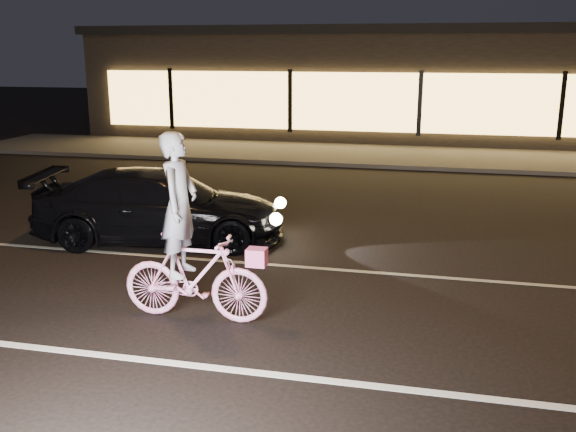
# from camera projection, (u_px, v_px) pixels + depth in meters

# --- Properties ---
(ground) EXTENTS (90.00, 90.00, 0.00)m
(ground) POSITION_uv_depth(u_px,v_px,m) (379.00, 326.00, 8.09)
(ground) COLOR black
(ground) RESTS_ON ground
(lane_stripe_near) EXTENTS (60.00, 0.12, 0.01)m
(lane_stripe_near) POSITION_uv_depth(u_px,v_px,m) (366.00, 385.00, 6.67)
(lane_stripe_near) COLOR silver
(lane_stripe_near) RESTS_ON ground
(lane_stripe_far) EXTENTS (60.00, 0.10, 0.01)m
(lane_stripe_far) POSITION_uv_depth(u_px,v_px,m) (390.00, 274.00, 9.97)
(lane_stripe_far) COLOR gray
(lane_stripe_far) RESTS_ON ground
(sidewalk) EXTENTS (30.00, 4.00, 0.12)m
(sidewalk) POSITION_uv_depth(u_px,v_px,m) (416.00, 157.00, 20.33)
(sidewalk) COLOR #383533
(sidewalk) RESTS_ON ground
(storefront) EXTENTS (25.40, 8.42, 4.20)m
(storefront) POSITION_uv_depth(u_px,v_px,m) (424.00, 81.00, 25.43)
(storefront) COLOR black
(storefront) RESTS_ON ground
(cyclist) EXTENTS (1.93, 0.66, 2.43)m
(cyclist) POSITION_uv_depth(u_px,v_px,m) (190.00, 255.00, 8.11)
(cyclist) COLOR #F7329F
(cyclist) RESTS_ON ground
(sedan) EXTENTS (4.71, 2.55, 1.30)m
(sedan) POSITION_uv_depth(u_px,v_px,m) (161.00, 206.00, 11.54)
(sedan) COLOR black
(sedan) RESTS_ON ground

